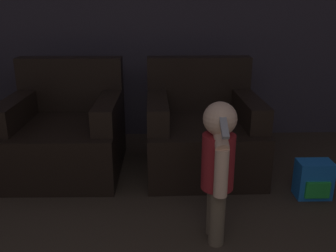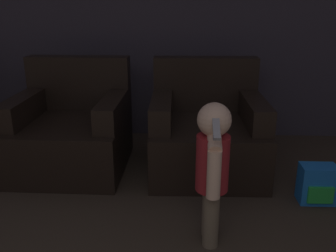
{
  "view_description": "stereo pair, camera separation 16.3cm",
  "coord_description": "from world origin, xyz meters",
  "px_view_note": "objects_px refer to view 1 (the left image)",
  "views": [
    {
      "loc": [
        0.05,
        0.73,
        1.36
      ],
      "look_at": [
        0.11,
        3.12,
        0.55
      ],
      "focal_mm": 40.0,
      "sensor_mm": 36.0,
      "label": 1
    },
    {
      "loc": [
        0.21,
        0.73,
        1.36
      ],
      "look_at": [
        0.11,
        3.12,
        0.55
      ],
      "focal_mm": 40.0,
      "sensor_mm": 36.0,
      "label": 2
    }
  ],
  "objects_px": {
    "armchair_left": "(66,134)",
    "armchair_right": "(202,132)",
    "person_toddler": "(218,162)",
    "toy_backpack": "(314,180)"
  },
  "relations": [
    {
      "from": "armchair_right",
      "to": "toy_backpack",
      "type": "distance_m",
      "value": 0.94
    },
    {
      "from": "armchair_left",
      "to": "armchair_right",
      "type": "bearing_deg",
      "value": 0.89
    },
    {
      "from": "armchair_left",
      "to": "toy_backpack",
      "type": "relative_size",
      "value": 3.36
    },
    {
      "from": "person_toddler",
      "to": "armchair_left",
      "type": "bearing_deg",
      "value": -132.87
    },
    {
      "from": "person_toddler",
      "to": "toy_backpack",
      "type": "xyz_separation_m",
      "value": [
        0.78,
        0.48,
        -0.36
      ]
    },
    {
      "from": "armchair_left",
      "to": "toy_backpack",
      "type": "xyz_separation_m",
      "value": [
        1.87,
        -0.54,
        -0.17
      ]
    },
    {
      "from": "armchair_left",
      "to": "person_toddler",
      "type": "distance_m",
      "value": 1.51
    },
    {
      "from": "armchair_right",
      "to": "person_toddler",
      "type": "bearing_deg",
      "value": -92.55
    },
    {
      "from": "armchair_left",
      "to": "person_toddler",
      "type": "relative_size",
      "value": 1.09
    },
    {
      "from": "person_toddler",
      "to": "toy_backpack",
      "type": "distance_m",
      "value": 0.98
    }
  ]
}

